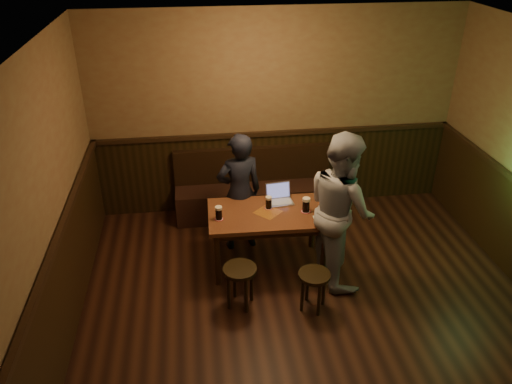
{
  "coord_description": "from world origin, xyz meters",
  "views": [
    {
      "loc": [
        -1.14,
        -3.36,
        3.75
      ],
      "look_at": [
        -0.49,
        1.42,
        1.08
      ],
      "focal_mm": 35.0,
      "sensor_mm": 36.0,
      "label": 1
    }
  ],
  "objects_px": {
    "pint_right": "(306,205)",
    "pint_left": "(219,213)",
    "stool_left": "(240,276)",
    "person_suit": "(239,193)",
    "bench": "(254,194)",
    "person_grey": "(341,209)",
    "stool_right": "(314,280)",
    "pint_mid": "(269,202)",
    "laptop": "(279,197)",
    "pub_table": "(268,219)"
  },
  "relations": [
    {
      "from": "pub_table",
      "to": "laptop",
      "type": "relative_size",
      "value": 4.31
    },
    {
      "from": "pint_mid",
      "to": "person_suit",
      "type": "xyz_separation_m",
      "value": [
        -0.31,
        0.36,
        -0.04
      ]
    },
    {
      "from": "laptop",
      "to": "person_suit",
      "type": "distance_m",
      "value": 0.5
    },
    {
      "from": "bench",
      "to": "person_grey",
      "type": "relative_size",
      "value": 1.21
    },
    {
      "from": "bench",
      "to": "pint_left",
      "type": "xyz_separation_m",
      "value": [
        -0.57,
        -1.3,
        0.51
      ]
    },
    {
      "from": "pub_table",
      "to": "laptop",
      "type": "height_order",
      "value": "laptop"
    },
    {
      "from": "pint_left",
      "to": "laptop",
      "type": "height_order",
      "value": "laptop"
    },
    {
      "from": "bench",
      "to": "laptop",
      "type": "bearing_deg",
      "value": -79.96
    },
    {
      "from": "laptop",
      "to": "person_suit",
      "type": "bearing_deg",
      "value": 150.03
    },
    {
      "from": "pint_mid",
      "to": "person_grey",
      "type": "height_order",
      "value": "person_grey"
    },
    {
      "from": "pub_table",
      "to": "pint_right",
      "type": "bearing_deg",
      "value": -3.73
    },
    {
      "from": "pub_table",
      "to": "pint_left",
      "type": "xyz_separation_m",
      "value": [
        -0.57,
        -0.07,
        0.18
      ]
    },
    {
      "from": "pub_table",
      "to": "laptop",
      "type": "bearing_deg",
      "value": 55.94
    },
    {
      "from": "pub_table",
      "to": "person_grey",
      "type": "xyz_separation_m",
      "value": [
        0.77,
        -0.3,
        0.26
      ]
    },
    {
      "from": "pint_left",
      "to": "laptop",
      "type": "bearing_deg",
      "value": 22.77
    },
    {
      "from": "pint_left",
      "to": "person_grey",
      "type": "relative_size",
      "value": 0.09
    },
    {
      "from": "stool_right",
      "to": "person_suit",
      "type": "xyz_separation_m",
      "value": [
        -0.65,
        1.29,
        0.41
      ]
    },
    {
      "from": "stool_left",
      "to": "laptop",
      "type": "bearing_deg",
      "value": 57.85
    },
    {
      "from": "stool_right",
      "to": "pint_right",
      "type": "distance_m",
      "value": 0.92
    },
    {
      "from": "pint_mid",
      "to": "person_grey",
      "type": "distance_m",
      "value": 0.85
    },
    {
      "from": "stool_right",
      "to": "person_grey",
      "type": "bearing_deg",
      "value": 53.04
    },
    {
      "from": "stool_left",
      "to": "person_grey",
      "type": "distance_m",
      "value": 1.34
    },
    {
      "from": "stool_left",
      "to": "stool_right",
      "type": "bearing_deg",
      "value": -11.6
    },
    {
      "from": "pint_mid",
      "to": "pint_right",
      "type": "bearing_deg",
      "value": -17.41
    },
    {
      "from": "stool_right",
      "to": "laptop",
      "type": "bearing_deg",
      "value": 100.09
    },
    {
      "from": "pub_table",
      "to": "person_suit",
      "type": "relative_size",
      "value": 0.9
    },
    {
      "from": "bench",
      "to": "pint_right",
      "type": "relative_size",
      "value": 12.22
    },
    {
      "from": "stool_left",
      "to": "stool_right",
      "type": "distance_m",
      "value": 0.79
    },
    {
      "from": "pint_right",
      "to": "person_suit",
      "type": "relative_size",
      "value": 0.12
    },
    {
      "from": "pint_right",
      "to": "stool_left",
      "type": "bearing_deg",
      "value": -142.88
    },
    {
      "from": "bench",
      "to": "person_grey",
      "type": "distance_m",
      "value": 1.81
    },
    {
      "from": "person_suit",
      "to": "person_grey",
      "type": "relative_size",
      "value": 0.86
    },
    {
      "from": "stool_left",
      "to": "pint_right",
      "type": "xyz_separation_m",
      "value": [
        0.84,
        0.64,
        0.44
      ]
    },
    {
      "from": "pub_table",
      "to": "person_suit",
      "type": "xyz_separation_m",
      "value": [
        -0.29,
        0.45,
        0.13
      ]
    },
    {
      "from": "stool_right",
      "to": "laptop",
      "type": "height_order",
      "value": "laptop"
    },
    {
      "from": "stool_right",
      "to": "stool_left",
      "type": "bearing_deg",
      "value": 168.4
    },
    {
      "from": "stool_right",
      "to": "pint_right",
      "type": "relative_size",
      "value": 2.57
    },
    {
      "from": "pint_right",
      "to": "laptop",
      "type": "bearing_deg",
      "value": 133.1
    },
    {
      "from": "pint_left",
      "to": "pint_right",
      "type": "xyz_separation_m",
      "value": [
        1.01,
        0.03,
        0.01
      ]
    },
    {
      "from": "pint_left",
      "to": "person_suit",
      "type": "relative_size",
      "value": 0.11
    },
    {
      "from": "pub_table",
      "to": "stool_left",
      "type": "relative_size",
      "value": 2.86
    },
    {
      "from": "stool_left",
      "to": "pint_mid",
      "type": "bearing_deg",
      "value": 60.99
    },
    {
      "from": "pint_right",
      "to": "laptop",
      "type": "distance_m",
      "value": 0.39
    },
    {
      "from": "pint_right",
      "to": "pint_left",
      "type": "bearing_deg",
      "value": -178.25
    },
    {
      "from": "stool_left",
      "to": "pint_right",
      "type": "distance_m",
      "value": 1.15
    },
    {
      "from": "laptop",
      "to": "pint_mid",
      "type": "bearing_deg",
      "value": -140.96
    },
    {
      "from": "bench",
      "to": "person_grey",
      "type": "height_order",
      "value": "person_grey"
    },
    {
      "from": "pint_mid",
      "to": "person_grey",
      "type": "relative_size",
      "value": 0.09
    },
    {
      "from": "bench",
      "to": "person_suit",
      "type": "distance_m",
      "value": 0.95
    },
    {
      "from": "laptop",
      "to": "bench",
      "type": "bearing_deg",
      "value": 94.13
    }
  ]
}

